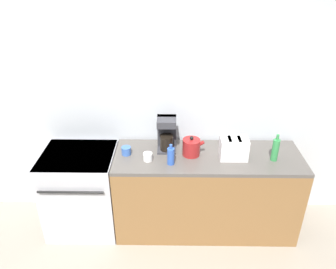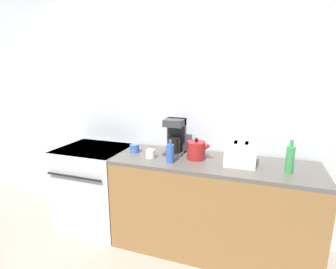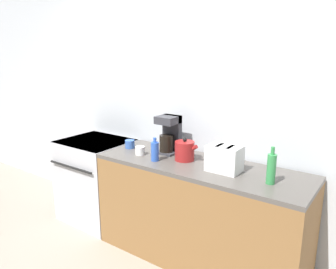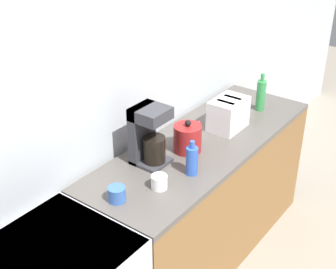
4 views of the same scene
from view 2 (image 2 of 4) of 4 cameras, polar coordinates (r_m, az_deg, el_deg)
The scene contains 11 objects.
ground_plane at distance 2.82m, azimuth -6.95°, elevation -24.14°, with size 12.00×12.00×0.00m, color gray.
wall_back at distance 2.90m, azimuth -1.59°, elevation 5.18°, with size 8.00×0.05×2.60m.
stove at distance 3.12m, azimuth -15.48°, elevation -10.72°, with size 0.74×0.67×0.91m.
counter_block at distance 2.65m, azimuth 9.48°, elevation -15.15°, with size 1.87×0.64×0.91m.
kettle at distance 2.49m, azimuth 6.19°, elevation -3.41°, with size 0.22×0.17×0.21m.
toaster at distance 2.38m, azimuth 15.50°, elevation -4.12°, with size 0.27×0.19×0.21m.
coffee_maker at distance 2.63m, azimuth 1.57°, elevation -0.29°, with size 0.19×0.19×0.36m.
bottle_blue at distance 2.39m, azimuth 0.48°, elevation -4.04°, with size 0.07×0.07×0.21m.
bottle_green at distance 2.35m, azimuth 25.01°, elevation -4.88°, with size 0.07×0.07×0.28m.
cup_white at distance 2.53m, azimuth -3.85°, elevation -4.20°, with size 0.09×0.09×0.08m.
cup_blue at distance 2.72m, azimuth -7.29°, elevation -3.02°, with size 0.09×0.09×0.08m.
Camera 2 is at (1.03, -1.98, 1.72)m, focal length 28.00 mm.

